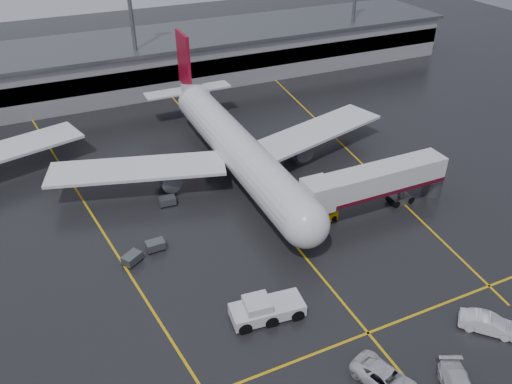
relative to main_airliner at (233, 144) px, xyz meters
name	(u,v)px	position (x,y,z in m)	size (l,w,h in m)	color
ground	(264,208)	(0.00, -9.70, -4.21)	(220.00, 220.00, 0.00)	black
apron_line_centre	(264,208)	(0.00, -9.70, -4.20)	(0.25, 90.00, 0.02)	gold
apron_line_stop	(368,333)	(0.00, -31.70, -4.20)	(60.00, 0.25, 0.02)	gold
apron_line_left	(85,204)	(-20.00, 0.30, -4.20)	(0.25, 70.00, 0.02)	gold
apron_line_right	(343,145)	(18.00, 0.30, -4.20)	(0.25, 70.00, 0.02)	gold
terminal	(157,60)	(0.00, 38.23, 0.11)	(122.00, 19.00, 8.60)	gray
light_mast_mid	(131,15)	(-5.00, 32.30, 10.27)	(3.00, 1.20, 25.45)	#595B60
main_airliner	(233,144)	(0.00, 0.00, 0.00)	(48.80, 45.60, 14.10)	silver
jet_bridge	(376,183)	(11.87, -15.70, -0.28)	(19.90, 3.40, 6.05)	silver
pushback_tractor	(265,309)	(-7.63, -26.05, -3.24)	(7.09, 3.60, 2.44)	silver
belt_loader	(322,217)	(5.13, -15.05, -3.65)	(3.75, 2.02, 2.28)	#D69200
service_van_a	(386,379)	(-1.97, -36.86, -3.39)	(2.72, 5.90, 1.64)	silver
service_van_c	(489,324)	(9.98, -35.91, -3.37)	(1.77, 5.08, 1.67)	silver
baggage_cart_a	(155,245)	(-14.31, -12.13, -3.58)	(2.04, 1.36, 1.12)	#595B60
baggage_cart_b	(132,258)	(-17.14, -13.23, -3.58)	(2.39, 2.19, 1.12)	#595B60
baggage_cart_c	(167,201)	(-10.65, -4.18, -3.58)	(2.11, 1.47, 1.12)	#595B60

